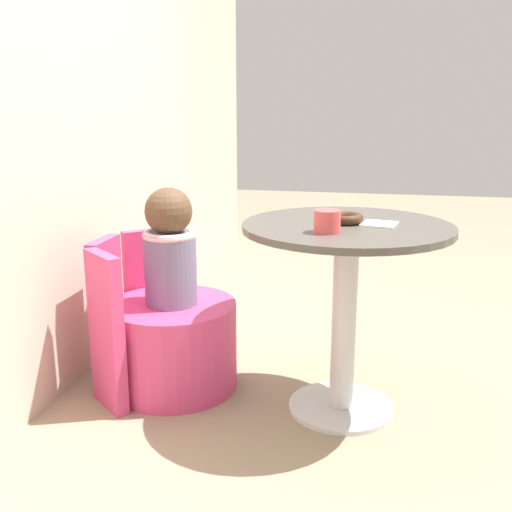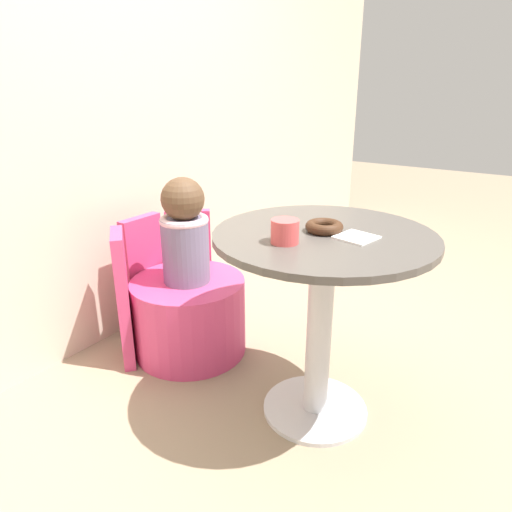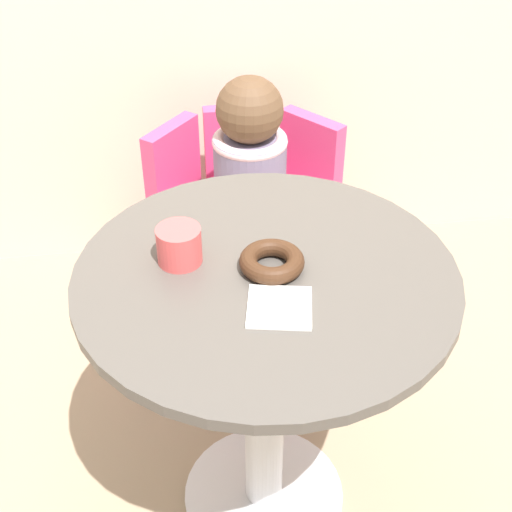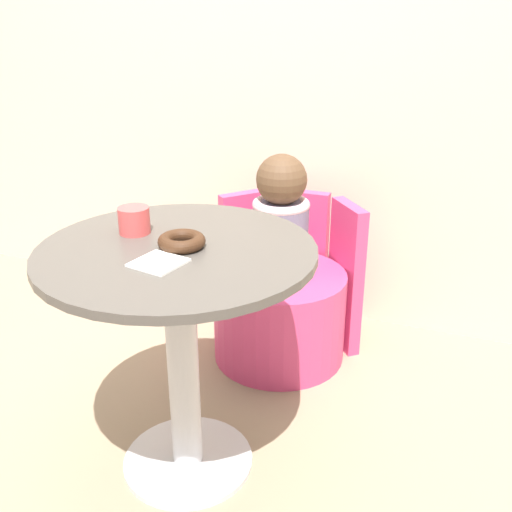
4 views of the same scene
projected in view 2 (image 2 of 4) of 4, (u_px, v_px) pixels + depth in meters
The scene contains 9 objects.
ground_plane at pixel (299, 420), 1.74m from camera, with size 12.00×12.00×0.00m, color gray.
back_wall at pixel (72, 84), 1.91m from camera, with size 6.00×0.06×2.40m.
round_table at pixel (322, 285), 1.60m from camera, with size 0.76×0.76×0.73m.
tub_chair at pixel (189, 316), 2.14m from camera, with size 0.52×0.52×0.36m.
booth_backrest at pixel (154, 280), 2.21m from camera, with size 0.62×0.23×0.61m.
child_figure at pixel (185, 232), 1.99m from camera, with size 0.21×0.21×0.47m.
donut at pixel (324, 227), 1.54m from camera, with size 0.13×0.13×0.04m.
cup at pixel (285, 231), 1.42m from camera, with size 0.09×0.09×0.08m.
paper_napkin at pixel (356, 237), 1.48m from camera, with size 0.14×0.14×0.01m.
Camera 2 is at (-1.25, -0.66, 1.20)m, focal length 32.00 mm.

